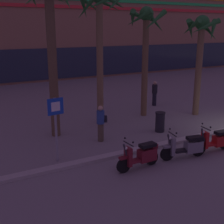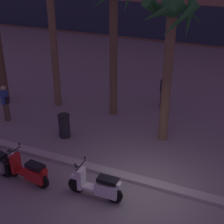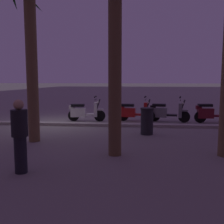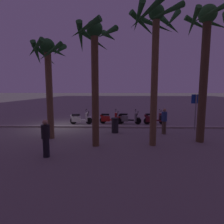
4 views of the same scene
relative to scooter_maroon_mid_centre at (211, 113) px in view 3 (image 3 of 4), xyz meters
The scene contains 9 objects.
ground_plane 6.95m from the scooter_maroon_mid_centre, ahead, with size 200.00×200.00×0.00m, color gray.
curb_strip 7.01m from the scooter_maroon_mid_centre, 10.51° to the left, with size 60.00×0.36×0.12m, color #ADA89E.
scooter_maroon_mid_centre is the anchor object (origin of this frame).
scooter_grey_mid_front 1.98m from the scooter_maroon_mid_centre, ahead, with size 1.83×0.68×1.17m.
scooter_red_mid_rear 3.46m from the scooter_maroon_mid_centre, ahead, with size 1.74×0.57×1.17m.
scooter_white_far_back 5.76m from the scooter_maroon_mid_centre, ahead, with size 1.75×0.56×1.17m.
palm_tree_far_corner 8.54m from the scooter_maroon_mid_centre, 32.77° to the left, with size 2.14×2.18×5.41m.
pedestrian_window_shopping 9.04m from the scooter_maroon_mid_centre, 50.84° to the left, with size 0.34×0.34×1.55m.
litter_bin 4.05m from the scooter_maroon_mid_centre, 43.53° to the left, with size 0.48×0.48×0.95m.
Camera 3 is at (-3.61, 11.40, 1.97)m, focal length 43.12 mm.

